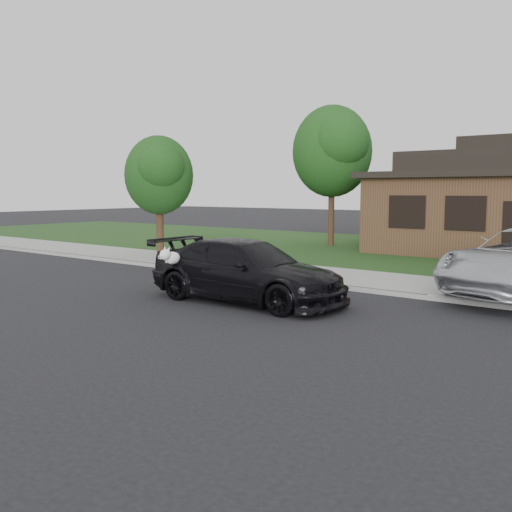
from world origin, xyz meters
The scene contains 8 objects.
ground centered at (0.00, 0.00, 0.00)m, with size 120.00×120.00×0.00m, color black.
sidewalk centered at (0.00, 5.00, 0.06)m, with size 60.00×3.00×0.12m, color gray.
curb centered at (0.00, 3.50, 0.06)m, with size 60.00×0.12×0.12m, color gray.
lawn centered at (0.00, 13.00, 0.07)m, with size 60.00×13.00×0.13m, color #193814.
sedan centered at (0.40, 0.66, 0.74)m, with size 5.10×2.44×1.48m.
recycling_bin centered at (4.35, 4.56, 0.63)m, with size 0.81×0.81×1.02m.
tree_0 centered at (-4.34, 12.88, 4.48)m, with size 3.78×3.60×6.34m.
tree_2 centered at (-7.38, 5.11, 3.27)m, with size 2.73×2.60×4.59m.
Camera 1 is at (8.79, -9.82, 2.64)m, focal length 40.00 mm.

